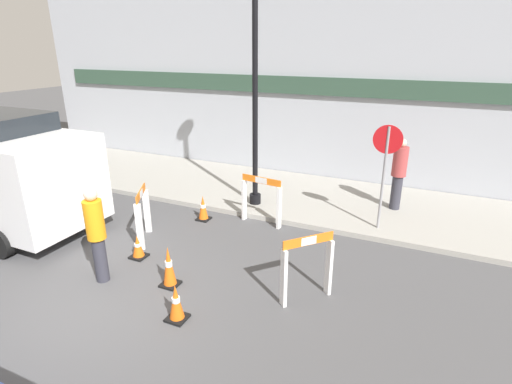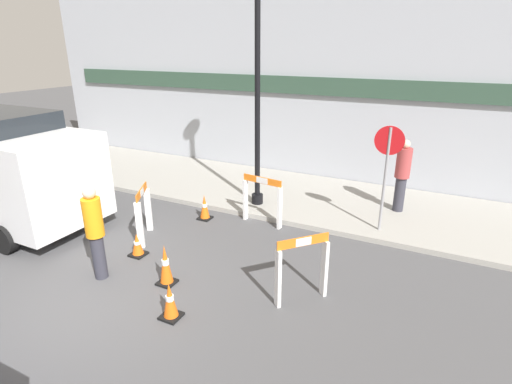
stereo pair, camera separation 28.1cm
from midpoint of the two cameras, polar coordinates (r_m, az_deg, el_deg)
name	(u,v)px [view 1 (the left image)]	position (r m, az deg, el deg)	size (l,w,h in m)	color
ground_plane	(75,320)	(6.99, -25.53, -16.18)	(60.00, 60.00, 0.00)	#4C4C4F
sidewalk_slab	(250,188)	(11.39, -1.50, 0.51)	(18.00, 3.55, 0.12)	#9E9B93
storefront_facade	(276,86)	(12.46, 2.21, 14.94)	(18.00, 0.22, 5.50)	#A3A8B2
streetlamp_post	(255,56)	(9.46, -1.04, 18.90)	(0.44, 0.44, 5.58)	black
stop_sign	(385,161)	(8.70, 17.12, 4.26)	(0.60, 0.06, 2.29)	gray
barricade_0	(307,266)	(6.48, 6.08, -10.47)	(0.70, 0.75, 1.15)	white
barricade_1	(261,198)	(9.09, -0.14, -0.92)	(1.01, 0.26, 1.14)	white
barricade_2	(143,213)	(8.69, -16.75, -2.96)	(0.54, 0.84, 1.15)	white
traffic_cone_0	(203,208)	(9.53, -8.40, -2.32)	(0.30, 0.30, 0.61)	black
traffic_cone_1	(169,267)	(7.11, -13.46, -10.38)	(0.30, 0.30, 0.75)	black
traffic_cone_2	(138,247)	(8.21, -17.47, -7.53)	(0.30, 0.30, 0.47)	black
traffic_cone_3	(176,303)	(6.34, -12.64, -15.22)	(0.30, 0.30, 0.61)	black
person_worker	(96,232)	(7.36, -22.89, -5.27)	(0.44, 0.44, 1.74)	#33333D
person_pedestrian	(399,172)	(10.09, 18.97, 2.72)	(0.36, 0.36, 1.75)	#33333D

